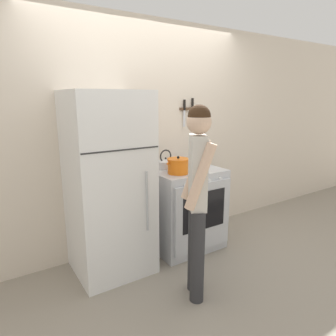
% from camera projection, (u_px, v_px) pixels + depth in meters
% --- Properties ---
extents(ground_plane, '(14.00, 14.00, 0.00)m').
position_uv_depth(ground_plane, '(148.00, 240.00, 3.68)').
color(ground_plane, gray).
extents(wall_back, '(10.00, 0.06, 2.55)m').
position_uv_depth(wall_back, '(145.00, 136.00, 3.41)').
color(wall_back, beige).
rests_on(wall_back, ground_plane).
extents(refrigerator, '(0.72, 0.70, 1.77)m').
position_uv_depth(refrigerator, '(109.00, 185.00, 2.88)').
color(refrigerator, white).
rests_on(refrigerator, ground_plane).
extents(stove_range, '(0.79, 0.70, 0.93)m').
position_uv_depth(stove_range, '(185.00, 208.00, 3.44)').
color(stove_range, silver).
rests_on(stove_range, ground_plane).
extents(dutch_oven_pot, '(0.27, 0.23, 0.19)m').
position_uv_depth(dutch_oven_pot, '(178.00, 166.00, 3.14)').
color(dutch_oven_pot, orange).
rests_on(dutch_oven_pot, stove_range).
extents(tea_kettle, '(0.24, 0.19, 0.22)m').
position_uv_depth(tea_kettle, '(166.00, 163.00, 3.37)').
color(tea_kettle, silver).
rests_on(tea_kettle, stove_range).
extents(utensil_jar, '(0.07, 0.07, 0.27)m').
position_uv_depth(utensil_jar, '(191.00, 158.00, 3.56)').
color(utensil_jar, silver).
rests_on(utensil_jar, stove_range).
extents(person, '(0.38, 0.41, 1.66)m').
position_uv_depth(person, '(197.00, 193.00, 2.45)').
color(person, '#2D2D30').
rests_on(person, ground_plane).
extents(wall_knife_strip, '(0.24, 0.03, 0.34)m').
position_uv_depth(wall_knife_strip, '(188.00, 108.00, 3.61)').
color(wall_knife_strip, brown).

